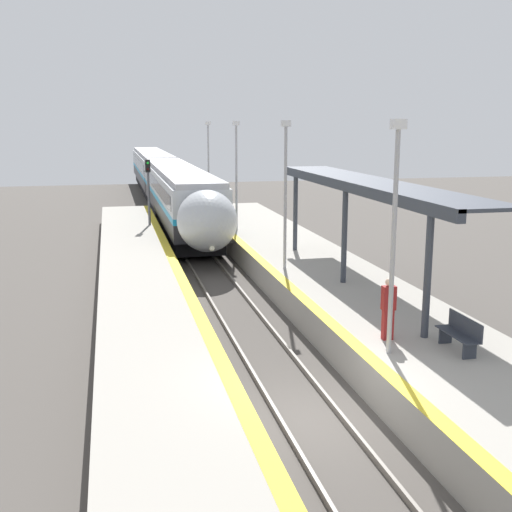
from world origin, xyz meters
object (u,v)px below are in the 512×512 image
platform_bench (461,333)px  railway_signal (149,193)px  train (164,180)px  person_waiting (388,308)px  lamppost_farthest (208,159)px  lamppost_near (394,224)px  lamppost_mid (285,186)px  lamppost_far (236,168)px

platform_bench → railway_signal: size_ratio=0.33×
train → person_waiting: bearing=-85.6°
person_waiting → railway_signal: railway_signal is taller
platform_bench → lamppost_farthest: (-1.84, 29.95, 2.82)m
train → platform_bench: size_ratio=31.71×
lamppost_near → lamppost_mid: size_ratio=1.00×
railway_signal → lamppost_farthest: bearing=58.6°
lamppost_mid → railway_signal: bearing=110.3°
lamppost_mid → platform_bench: bearing=-79.7°
person_waiting → lamppost_farthest: (-0.40, 28.72, 2.41)m
platform_bench → lamppost_farthest: bearing=93.5°
railway_signal → lamppost_farthest: (4.56, 7.47, 1.47)m
lamppost_far → lamppost_farthest: size_ratio=1.00×
person_waiting → lamppost_mid: size_ratio=0.29×
platform_bench → lamppost_near: size_ratio=0.27×
lamppost_farthest → platform_bench: bearing=-86.5°
platform_bench → lamppost_mid: lamppost_mid is taller
train → lamppost_farthest: bearing=-73.4°
railway_signal → person_waiting: bearing=-76.9°
railway_signal → lamppost_near: lamppost_near is taller
platform_bench → lamppost_far: size_ratio=0.27×
person_waiting → lamppost_near: bearing=-112.2°
railway_signal → lamppost_near: size_ratio=0.82×
railway_signal → lamppost_farthest: lamppost_farthest is taller
railway_signal → lamppost_farthest: 8.88m
train → platform_bench: bearing=-83.6°
railway_signal → lamppost_mid: 13.22m
railway_signal → lamppost_far: lamppost_far is taller
train → platform_bench: 38.23m
railway_signal → lamppost_mid: (4.56, -12.32, 1.47)m
platform_bench → railway_signal: railway_signal is taller
train → railway_signal: 15.67m
train → person_waiting: 36.88m
train → person_waiting: size_ratio=29.32×
lamppost_far → person_waiting: bearing=-88.8°
lamppost_mid → lamppost_farthest: bearing=90.0°
lamppost_far → platform_bench: bearing=-84.8°
railway_signal → lamppost_mid: bearing=-69.7°
person_waiting → lamppost_farthest: size_ratio=0.29×
platform_bench → person_waiting: 1.93m
platform_bench → railway_signal: (-6.40, 22.48, 1.35)m
lamppost_far → lamppost_near: bearing=-90.0°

